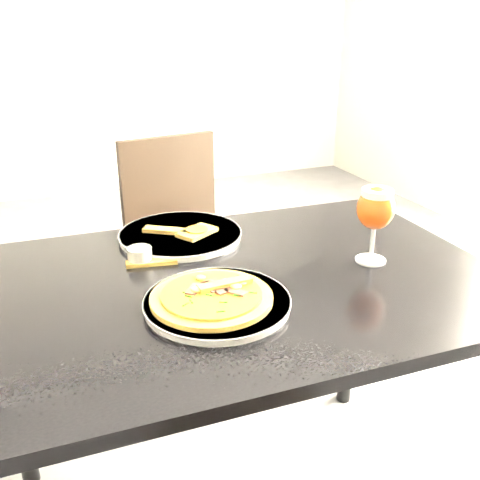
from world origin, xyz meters
name	(u,v)px	position (x,y,z in m)	size (l,w,h in m)	color
ground	(134,471)	(0.00, 0.00, 0.00)	(6.00, 6.00, 0.00)	#515053
dining_table	(236,313)	(0.23, -0.27, 0.66)	(1.22, 0.83, 0.75)	black
chair_far	(184,244)	(0.35, 0.57, 0.49)	(0.47, 0.47, 0.88)	black
plate_main	(217,303)	(0.15, -0.38, 0.76)	(0.30, 0.30, 0.02)	silver
pizza	(212,296)	(0.14, -0.37, 0.77)	(0.25, 0.25, 0.03)	olive
plate_second	(181,235)	(0.18, 0.01, 0.76)	(0.32, 0.32, 0.02)	silver
crust_scraps	(187,231)	(0.20, -0.01, 0.77)	(0.19, 0.14, 0.01)	olive
loose_crust	(152,263)	(0.07, -0.13, 0.75)	(0.12, 0.03, 0.01)	olive
sauce_cup	(140,255)	(0.05, -0.11, 0.77)	(0.06, 0.06, 0.04)	beige
beer_glass	(376,209)	(0.57, -0.31, 0.88)	(0.09, 0.09, 0.19)	silver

